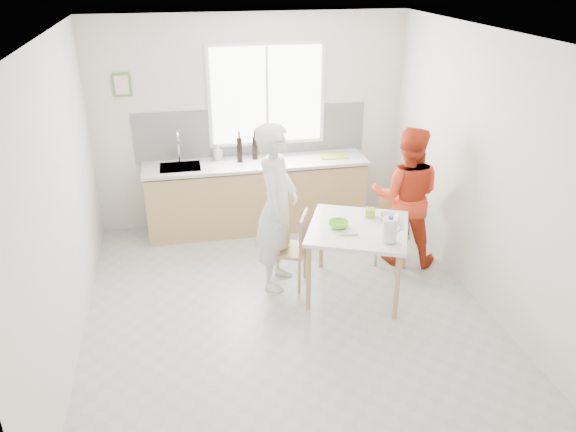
{
  "coord_description": "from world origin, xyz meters",
  "views": [
    {
      "loc": [
        -0.95,
        -4.75,
        3.3
      ],
      "look_at": [
        0.06,
        0.2,
        0.95
      ],
      "focal_mm": 35.0,
      "sensor_mm": 36.0,
      "label": 1
    }
  ],
  "objects_px": {
    "dining_table": "(358,234)",
    "bowl_white": "(389,217)",
    "bowl_green": "(339,224)",
    "wine_bottle_a": "(240,150)",
    "person_white": "(277,208)",
    "chair_left": "(293,246)",
    "person_red": "(406,197)",
    "chair_far": "(393,223)",
    "milk_jug": "(390,229)",
    "wine_bottle_b": "(255,148)"
  },
  "relations": [
    {
      "from": "dining_table",
      "to": "chair_left",
      "type": "xyz_separation_m",
      "value": [
        -0.63,
        0.27,
        -0.22
      ]
    },
    {
      "from": "wine_bottle_b",
      "to": "bowl_green",
      "type": "bearing_deg",
      "value": -72.41
    },
    {
      "from": "bowl_white",
      "to": "wine_bottle_b",
      "type": "xyz_separation_m",
      "value": [
        -1.16,
        1.76,
        0.28
      ]
    },
    {
      "from": "dining_table",
      "to": "wine_bottle_a",
      "type": "bearing_deg",
      "value": 118.67
    },
    {
      "from": "chair_left",
      "to": "chair_far",
      "type": "xyz_separation_m",
      "value": [
        1.27,
        0.34,
        -0.01
      ]
    },
    {
      "from": "person_white",
      "to": "bowl_green",
      "type": "distance_m",
      "value": 0.67
    },
    {
      "from": "dining_table",
      "to": "chair_left",
      "type": "bearing_deg",
      "value": 156.77
    },
    {
      "from": "dining_table",
      "to": "chair_left",
      "type": "height_order",
      "value": "chair_left"
    },
    {
      "from": "chair_far",
      "to": "milk_jug",
      "type": "distance_m",
      "value": 1.18
    },
    {
      "from": "chair_left",
      "to": "wine_bottle_a",
      "type": "distance_m",
      "value": 1.7
    },
    {
      "from": "chair_left",
      "to": "milk_jug",
      "type": "bearing_deg",
      "value": 74.58
    },
    {
      "from": "chair_left",
      "to": "wine_bottle_b",
      "type": "bearing_deg",
      "value": -151.16
    },
    {
      "from": "person_red",
      "to": "wine_bottle_a",
      "type": "xyz_separation_m",
      "value": [
        -1.73,
        1.26,
        0.27
      ]
    },
    {
      "from": "dining_table",
      "to": "person_white",
      "type": "height_order",
      "value": "person_white"
    },
    {
      "from": "dining_table",
      "to": "bowl_white",
      "type": "height_order",
      "value": "bowl_white"
    },
    {
      "from": "bowl_green",
      "to": "milk_jug",
      "type": "relative_size",
      "value": 0.81
    },
    {
      "from": "chair_far",
      "to": "chair_left",
      "type": "bearing_deg",
      "value": -141.86
    },
    {
      "from": "bowl_green",
      "to": "wine_bottle_a",
      "type": "xyz_separation_m",
      "value": [
        -0.79,
        1.78,
        0.28
      ]
    },
    {
      "from": "bowl_white",
      "to": "dining_table",
      "type": "bearing_deg",
      "value": -163.42
    },
    {
      "from": "chair_far",
      "to": "person_white",
      "type": "height_order",
      "value": "person_white"
    },
    {
      "from": "dining_table",
      "to": "bowl_green",
      "type": "distance_m",
      "value": 0.23
    },
    {
      "from": "dining_table",
      "to": "wine_bottle_b",
      "type": "relative_size",
      "value": 4.36
    },
    {
      "from": "person_white",
      "to": "milk_jug",
      "type": "height_order",
      "value": "person_white"
    },
    {
      "from": "bowl_white",
      "to": "wine_bottle_a",
      "type": "height_order",
      "value": "wine_bottle_a"
    },
    {
      "from": "chair_far",
      "to": "wine_bottle_b",
      "type": "distance_m",
      "value": 2.0
    },
    {
      "from": "chair_left",
      "to": "bowl_white",
      "type": "distance_m",
      "value": 1.07
    },
    {
      "from": "person_white",
      "to": "wine_bottle_b",
      "type": "distance_m",
      "value": 1.55
    },
    {
      "from": "person_red",
      "to": "bowl_white",
      "type": "xyz_separation_m",
      "value": [
        -0.37,
        -0.44,
        -0.02
      ]
    },
    {
      "from": "person_white",
      "to": "wine_bottle_b",
      "type": "relative_size",
      "value": 6.04
    },
    {
      "from": "dining_table",
      "to": "bowl_white",
      "type": "xyz_separation_m",
      "value": [
        0.37,
        0.11,
        0.1
      ]
    },
    {
      "from": "wine_bottle_a",
      "to": "bowl_white",
      "type": "bearing_deg",
      "value": -51.25
    },
    {
      "from": "chair_left",
      "to": "person_red",
      "type": "xyz_separation_m",
      "value": [
        1.37,
        0.28,
        0.35
      ]
    },
    {
      "from": "dining_table",
      "to": "chair_far",
      "type": "xyz_separation_m",
      "value": [
        0.64,
        0.61,
        -0.23
      ]
    },
    {
      "from": "chair_far",
      "to": "bowl_green",
      "type": "xyz_separation_m",
      "value": [
        -0.85,
        -0.58,
        0.34
      ]
    },
    {
      "from": "bowl_white",
      "to": "wine_bottle_b",
      "type": "bearing_deg",
      "value": 123.37
    },
    {
      "from": "dining_table",
      "to": "chair_far",
      "type": "relative_size",
      "value": 1.56
    },
    {
      "from": "dining_table",
      "to": "bowl_green",
      "type": "relative_size",
      "value": 6.35
    },
    {
      "from": "chair_left",
      "to": "wine_bottle_b",
      "type": "distance_m",
      "value": 1.72
    },
    {
      "from": "bowl_green",
      "to": "wine_bottle_b",
      "type": "relative_size",
      "value": 0.69
    },
    {
      "from": "wine_bottle_a",
      "to": "chair_far",
      "type": "bearing_deg",
      "value": -36.39
    },
    {
      "from": "bowl_white",
      "to": "milk_jug",
      "type": "bearing_deg",
      "value": -110.67
    },
    {
      "from": "person_red",
      "to": "wine_bottle_a",
      "type": "bearing_deg",
      "value": -12.86
    },
    {
      "from": "chair_far",
      "to": "person_white",
      "type": "distance_m",
      "value": 1.52
    },
    {
      "from": "bowl_white",
      "to": "wine_bottle_a",
      "type": "xyz_separation_m",
      "value": [
        -1.37,
        1.7,
        0.29
      ]
    },
    {
      "from": "person_white",
      "to": "milk_jug",
      "type": "distance_m",
      "value": 1.21
    },
    {
      "from": "bowl_green",
      "to": "bowl_white",
      "type": "relative_size",
      "value": 1.06
    },
    {
      "from": "chair_far",
      "to": "milk_jug",
      "type": "relative_size",
      "value": 3.27
    },
    {
      "from": "dining_table",
      "to": "person_red",
      "type": "distance_m",
      "value": 0.93
    },
    {
      "from": "milk_jug",
      "to": "dining_table",
      "type": "bearing_deg",
      "value": 139.29
    },
    {
      "from": "bowl_green",
      "to": "wine_bottle_b",
      "type": "xyz_separation_m",
      "value": [
        -0.58,
        1.84,
        0.27
      ]
    }
  ]
}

